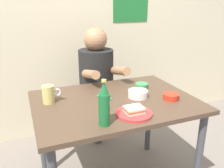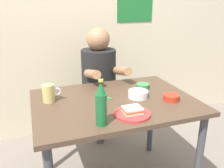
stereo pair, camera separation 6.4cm
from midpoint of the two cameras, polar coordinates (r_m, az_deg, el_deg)
wall_back at (r=2.51m, az=-7.19°, el=17.27°), size 4.40×0.09×2.60m
dining_table at (r=1.67m, az=1.67°, el=-6.80°), size 1.10×0.80×0.74m
stool at (r=2.36m, az=-2.26°, el=-6.69°), size 0.34×0.34×0.45m
person_seated at (r=2.20m, az=-2.31°, el=2.99°), size 0.33×0.56×0.72m
plate_orange at (r=1.43m, az=6.19°, el=-7.17°), size 0.22×0.22×0.01m
sandwich at (r=1.42m, az=6.23°, el=-6.27°), size 0.11×0.09×0.04m
beer_mug at (r=1.63m, az=-13.94°, el=-2.20°), size 0.13×0.08×0.12m
beer_bottle at (r=1.27m, az=-1.18°, el=-5.05°), size 0.06×0.06×0.26m
sauce_bowl_chili at (r=1.68m, az=15.18°, el=-3.08°), size 0.11×0.11×0.04m
dip_bowl_green at (r=1.87m, az=8.40°, el=-0.43°), size 0.10×0.10×0.03m
rice_bowl_white at (r=1.68m, az=7.40°, el=-2.35°), size 0.14×0.14×0.05m
spoon at (r=1.68m, az=-1.40°, el=-2.97°), size 0.09×0.10×0.01m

